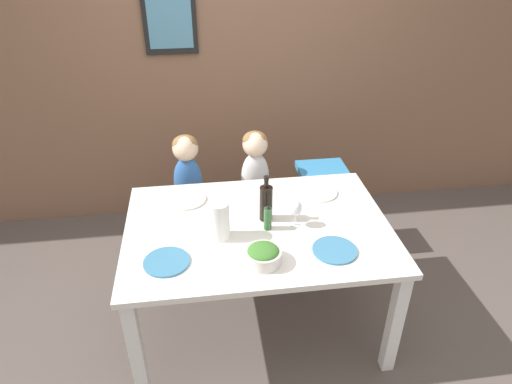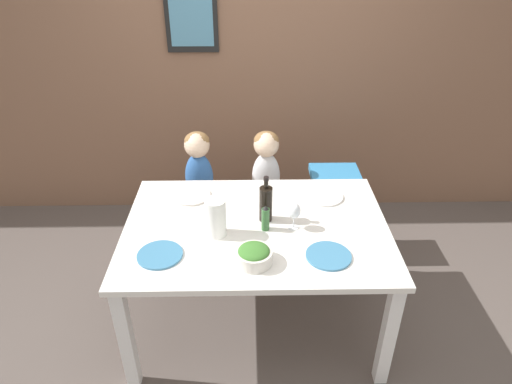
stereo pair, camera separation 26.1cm
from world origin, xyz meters
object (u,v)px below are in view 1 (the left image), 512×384
Objects in this scene: paper_towel_roll at (219,220)px; dinner_plate_front_right at (335,250)px; dinner_plate_back_left at (187,200)px; chair_far_left at (191,212)px; salad_bowl_large at (263,255)px; dinner_plate_back_right at (318,192)px; wine_bottle at (266,202)px; wine_glass_near at (296,209)px; chair_right_highchair at (322,186)px; chair_far_center at (255,207)px; person_child_left at (187,166)px; dinner_plate_front_left at (167,262)px; person_child_center at (255,162)px.

paper_towel_roll reaches higher than dinner_plate_front_right.
dinner_plate_back_left is at bearing 114.11° from paper_towel_roll.
chair_far_left is 2.43× the size of salad_bowl_large.
paper_towel_roll is at bearing -149.98° from dinner_plate_back_right.
wine_bottle is 0.55m from dinner_plate_back_left.
wine_glass_near is (0.16, -0.09, -0.00)m from wine_bottle.
paper_towel_roll is 0.94× the size of dinner_plate_back_left.
chair_far_left is at bearing 128.49° from wine_glass_near.
wine_glass_near is at bearing -116.19° from chair_right_highchair.
chair_right_highchair is 1.21m from paper_towel_roll.
dinner_plate_back_right is 0.59m from dinner_plate_front_right.
chair_right_highchair is 0.93m from wine_glass_near.
dinner_plate_front_right is (0.78, -0.61, 0.00)m from dinner_plate_back_left.
wine_bottle reaches higher than chair_far_center.
salad_bowl_large is 0.78m from dinner_plate_back_right.
chair_far_center is 1.93× the size of dinner_plate_back_left.
dinner_plate_front_right reaches higher than chair_right_highchair.
chair_right_highchair is at bearing 60.36° from salad_bowl_large.
person_child_left is (-0.00, 0.00, 0.39)m from chair_far_left.
dinner_plate_front_left is (-1.11, -1.02, 0.23)m from chair_right_highchair.
person_child_center reaches higher than dinner_plate_front_left.
paper_towel_roll is 0.33m from salad_bowl_large.
person_child_left reaches higher than wine_glass_near.
wine_bottle reaches higher than dinner_plate_back_left.
chair_right_highchair is at bearing 63.81° from wine_glass_near.
dinner_plate_front_left is (-0.60, -1.02, 0.37)m from chair_far_center.
chair_far_center is 2.87× the size of wine_glass_near.
chair_far_left is 1.62× the size of wine_bottle.
chair_far_left is 1.22m from salad_bowl_large.
chair_far_left is 0.98m from paper_towel_roll.
dinner_plate_front_left is 1.00× the size of dinner_plate_back_left.
paper_towel_roll reaches higher than chair_far_left.
salad_bowl_large reaches higher than dinner_plate_back_left.
dinner_plate_front_right is at bearing -1.52° from dinner_plate_front_left.
dinner_plate_front_left is 1.00× the size of dinner_plate_back_right.
dinner_plate_back_right is at bearing -51.64° from chair_far_center.
person_child_left is at bearing 102.05° from paper_towel_roll.
paper_towel_roll is 0.94× the size of dinner_plate_front_left.
person_child_center is 1.08m from salad_bowl_large.
wine_bottle reaches higher than chair_right_highchair.
wine_glass_near is (0.62, -0.78, 0.48)m from chair_far_left.
dinner_plate_back_right is at bearing 32.39° from wine_bottle.
wine_bottle is 1.19× the size of dinner_plate_front_right.
dinner_plate_front_right is (0.29, -1.04, 0.37)m from chair_far_center.
chair_far_center is 1.01m from paper_towel_roll.
wine_glass_near is (0.13, -0.78, 0.48)m from chair_far_center.
dinner_plate_back_left is 1.00× the size of dinner_plate_back_right.
salad_bowl_large reaches higher than dinner_plate_front_right.
chair_far_left is at bearing -90.00° from person_child_left.
chair_far_center is 0.68m from dinner_plate_back_right.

